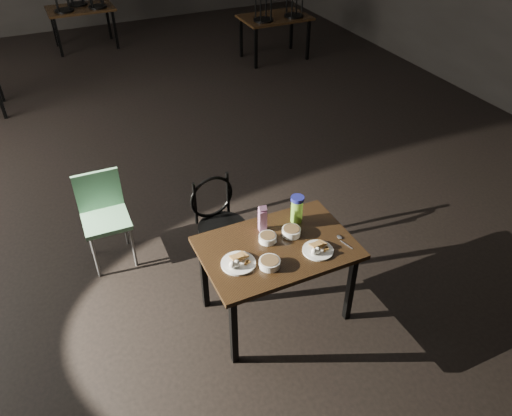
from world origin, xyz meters
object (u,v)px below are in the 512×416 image
main_table (277,253)px  school_chair (103,211)px  bentwood_chair (218,218)px  water_bottle (297,209)px  juice_carton (263,219)px

main_table → school_chair: school_chair is taller
bentwood_chair → water_bottle: bearing=-53.7°
main_table → water_bottle: water_bottle is taller
main_table → bentwood_chair: (-0.21, 0.77, -0.12)m
juice_carton → water_bottle: (0.31, -0.01, 0.01)m
main_table → school_chair: bearing=130.4°
juice_carton → water_bottle: bearing=-1.9°
main_table → water_bottle: bearing=37.5°
main_table → juice_carton: size_ratio=4.92×
bentwood_chair → school_chair: bentwood_chair is taller
main_table → bentwood_chair: bentwood_chair is taller
main_table → school_chair: size_ratio=1.33×
school_chair → juice_carton: bearing=-43.2°
school_chair → water_bottle: bearing=-36.5°
juice_carton → school_chair: 1.59m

